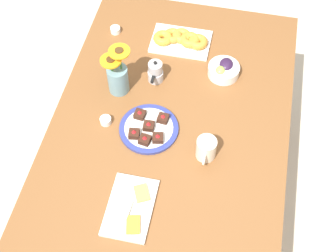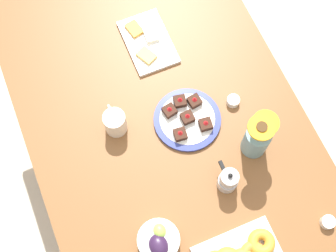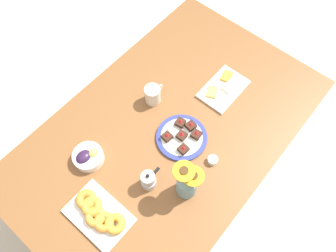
% 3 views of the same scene
% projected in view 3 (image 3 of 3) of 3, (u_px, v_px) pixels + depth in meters
% --- Properties ---
extents(ground_plane, '(6.00, 6.00, 0.00)m').
position_uv_depth(ground_plane, '(168.00, 177.00, 2.28)').
color(ground_plane, beige).
extents(dining_table, '(1.60, 1.00, 0.74)m').
position_uv_depth(dining_table, '(168.00, 137.00, 1.70)').
color(dining_table, brown).
rests_on(dining_table, ground_plane).
extents(coffee_mug, '(0.12, 0.08, 0.10)m').
position_uv_depth(coffee_mug, '(153.00, 94.00, 1.65)').
color(coffee_mug, silver).
rests_on(coffee_mug, dining_table).
extents(grape_bowl, '(0.14, 0.14, 0.07)m').
position_uv_depth(grape_bowl, '(88.00, 157.00, 1.52)').
color(grape_bowl, white).
rests_on(grape_bowl, dining_table).
extents(cheese_platter, '(0.26, 0.17, 0.03)m').
position_uv_depth(cheese_platter, '(223.00, 88.00, 1.72)').
color(cheese_platter, white).
rests_on(cheese_platter, dining_table).
extents(croissant_platter, '(0.19, 0.28, 0.05)m').
position_uv_depth(croissant_platter, '(98.00, 214.00, 1.41)').
color(croissant_platter, white).
rests_on(croissant_platter, dining_table).
extents(jam_cup_berry, '(0.05, 0.05, 0.03)m').
position_uv_depth(jam_cup_berry, '(213.00, 160.00, 1.53)').
color(jam_cup_berry, white).
rests_on(jam_cup_berry, dining_table).
extents(dessert_plate, '(0.25, 0.25, 0.05)m').
position_uv_depth(dessert_plate, '(182.00, 137.00, 1.59)').
color(dessert_plate, navy).
rests_on(dessert_plate, dining_table).
extents(flower_vase, '(0.11, 0.12, 0.25)m').
position_uv_depth(flower_vase, '(187.00, 184.00, 1.41)').
color(flower_vase, '#6B939E').
rests_on(flower_vase, dining_table).
extents(moka_pot, '(0.11, 0.07, 0.12)m').
position_uv_depth(moka_pot, '(148.00, 180.00, 1.45)').
color(moka_pot, '#B7B7BC').
rests_on(moka_pot, dining_table).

